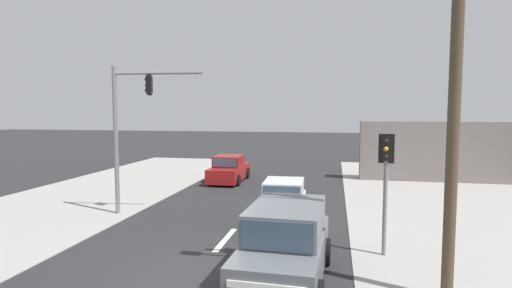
{
  "coord_description": "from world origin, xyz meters",
  "views": [
    {
      "loc": [
        3.48,
        -9.34,
        4.21
      ],
      "look_at": [
        0.83,
        4.0,
        3.08
      ],
      "focal_mm": 28.0,
      "sensor_mm": 36.0,
      "label": 1
    }
  ],
  "objects_px": {
    "suv_crossing_left": "(285,246)",
    "hatchback_oncoming_mid": "(283,203)",
    "traffic_signal_mast": "(128,120)",
    "utility_pole_foreground_right": "(449,65)",
    "sedan_kerbside_parked": "(229,170)",
    "pedestal_signal_right_kerb": "(386,174)"
  },
  "relations": [
    {
      "from": "hatchback_oncoming_mid",
      "to": "sedan_kerbside_parked",
      "type": "relative_size",
      "value": 0.87
    },
    {
      "from": "utility_pole_foreground_right",
      "to": "traffic_signal_mast",
      "type": "bearing_deg",
      "value": 152.49
    },
    {
      "from": "traffic_signal_mast",
      "to": "hatchback_oncoming_mid",
      "type": "relative_size",
      "value": 1.62
    },
    {
      "from": "sedan_kerbside_parked",
      "to": "suv_crossing_left",
      "type": "bearing_deg",
      "value": -69.3
    },
    {
      "from": "hatchback_oncoming_mid",
      "to": "pedestal_signal_right_kerb",
      "type": "bearing_deg",
      "value": -43.18
    },
    {
      "from": "traffic_signal_mast",
      "to": "sedan_kerbside_parked",
      "type": "distance_m",
      "value": 8.96
    },
    {
      "from": "pedestal_signal_right_kerb",
      "to": "sedan_kerbside_parked",
      "type": "bearing_deg",
      "value": 124.63
    },
    {
      "from": "pedestal_signal_right_kerb",
      "to": "sedan_kerbside_parked",
      "type": "xyz_separation_m",
      "value": [
        -7.65,
        11.07,
        -1.71
      ]
    },
    {
      "from": "traffic_signal_mast",
      "to": "utility_pole_foreground_right",
      "type": "bearing_deg",
      "value": -27.51
    },
    {
      "from": "traffic_signal_mast",
      "to": "hatchback_oncoming_mid",
      "type": "distance_m",
      "value": 7.01
    },
    {
      "from": "hatchback_oncoming_mid",
      "to": "utility_pole_foreground_right",
      "type": "bearing_deg",
      "value": -53.23
    },
    {
      "from": "utility_pole_foreground_right",
      "to": "suv_crossing_left",
      "type": "distance_m",
      "value": 5.58
    },
    {
      "from": "traffic_signal_mast",
      "to": "hatchback_oncoming_mid",
      "type": "height_order",
      "value": "traffic_signal_mast"
    },
    {
      "from": "hatchback_oncoming_mid",
      "to": "sedan_kerbside_parked",
      "type": "xyz_separation_m",
      "value": [
        -4.29,
        7.93,
        0.0
      ]
    },
    {
      "from": "utility_pole_foreground_right",
      "to": "hatchback_oncoming_mid",
      "type": "height_order",
      "value": "utility_pole_foreground_right"
    },
    {
      "from": "suv_crossing_left",
      "to": "hatchback_oncoming_mid",
      "type": "bearing_deg",
      "value": 97.88
    },
    {
      "from": "sedan_kerbside_parked",
      "to": "traffic_signal_mast",
      "type": "bearing_deg",
      "value": -103.61
    },
    {
      "from": "traffic_signal_mast",
      "to": "suv_crossing_left",
      "type": "bearing_deg",
      "value": -36.51
    },
    {
      "from": "utility_pole_foreground_right",
      "to": "traffic_signal_mast",
      "type": "xyz_separation_m",
      "value": [
        -10.54,
        5.49,
        -1.36
      ]
    },
    {
      "from": "traffic_signal_mast",
      "to": "suv_crossing_left",
      "type": "relative_size",
      "value": 1.3
    },
    {
      "from": "traffic_signal_mast",
      "to": "sedan_kerbside_parked",
      "type": "relative_size",
      "value": 1.41
    },
    {
      "from": "hatchback_oncoming_mid",
      "to": "sedan_kerbside_parked",
      "type": "height_order",
      "value": "sedan_kerbside_parked"
    }
  ]
}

